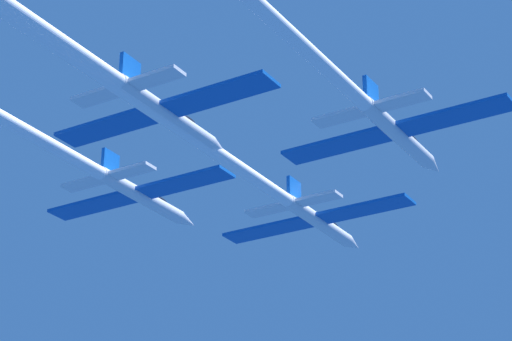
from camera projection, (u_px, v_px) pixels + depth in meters
name	position (u px, v px, depth m)	size (l,w,h in m)	color
jet_lead	(159.00, 114.00, 70.22)	(16.77, 68.91, 2.78)	silver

